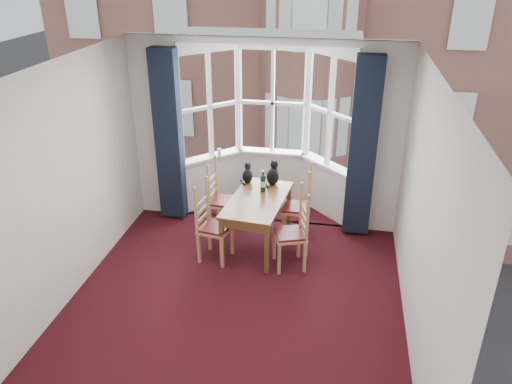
% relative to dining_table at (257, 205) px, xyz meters
% --- Properties ---
extents(floor, '(4.50, 4.50, 0.00)m').
position_rel_dining_table_xyz_m(floor, '(-0.03, -1.47, -0.65)').
color(floor, black).
rests_on(floor, ground).
extents(ceiling, '(4.50, 4.50, 0.00)m').
position_rel_dining_table_xyz_m(ceiling, '(-0.03, -1.47, 2.15)').
color(ceiling, white).
rests_on(ceiling, floor).
extents(wall_left, '(0.00, 4.50, 4.50)m').
position_rel_dining_table_xyz_m(wall_left, '(-2.03, -1.47, 0.75)').
color(wall_left, silver).
rests_on(wall_left, floor).
extents(wall_right, '(0.00, 4.50, 4.50)m').
position_rel_dining_table_xyz_m(wall_right, '(1.97, -1.47, 0.75)').
color(wall_right, silver).
rests_on(wall_right, floor).
extents(wall_near, '(4.00, 0.00, 4.00)m').
position_rel_dining_table_xyz_m(wall_near, '(-0.03, -3.72, 0.75)').
color(wall_near, silver).
rests_on(wall_near, floor).
extents(wall_back_pier_left, '(0.70, 0.12, 2.80)m').
position_rel_dining_table_xyz_m(wall_back_pier_left, '(-1.68, 0.78, 0.75)').
color(wall_back_pier_left, silver).
rests_on(wall_back_pier_left, floor).
extents(wall_back_pier_right, '(0.70, 0.12, 2.80)m').
position_rel_dining_table_xyz_m(wall_back_pier_right, '(1.62, 0.78, 0.75)').
color(wall_back_pier_right, silver).
rests_on(wall_back_pier_right, floor).
extents(bay_window, '(2.76, 0.94, 2.80)m').
position_rel_dining_table_xyz_m(bay_window, '(-0.03, 1.29, 0.75)').
color(bay_window, white).
rests_on(bay_window, floor).
extents(curtain_left, '(0.38, 0.22, 2.60)m').
position_rel_dining_table_xyz_m(curtain_left, '(-1.45, 0.60, 0.70)').
color(curtain_left, black).
rests_on(curtain_left, floor).
extents(curtain_right, '(0.38, 0.22, 2.60)m').
position_rel_dining_table_xyz_m(curtain_right, '(1.39, 0.60, 0.70)').
color(curtain_right, black).
rests_on(curtain_right, floor).
extents(dining_table, '(0.86, 1.42, 0.75)m').
position_rel_dining_table_xyz_m(dining_table, '(0.00, 0.00, 0.00)').
color(dining_table, brown).
rests_on(dining_table, floor).
extents(chair_left_near, '(0.46, 0.48, 0.92)m').
position_rel_dining_table_xyz_m(chair_left_near, '(-0.59, -0.44, -0.18)').
color(chair_left_near, tan).
rests_on(chair_left_near, floor).
extents(chair_left_far, '(0.42, 0.44, 0.92)m').
position_rel_dining_table_xyz_m(chair_left_far, '(-0.65, 0.33, -0.18)').
color(chair_left_far, tan).
rests_on(chair_left_far, floor).
extents(chair_right_near, '(0.51, 0.53, 0.92)m').
position_rel_dining_table_xyz_m(chair_right_near, '(0.60, -0.42, -0.18)').
color(chair_right_near, tan).
rests_on(chair_right_near, floor).
extents(chair_right_far, '(0.41, 0.43, 0.92)m').
position_rel_dining_table_xyz_m(chair_right_far, '(0.61, 0.33, -0.18)').
color(chair_right_far, tan).
rests_on(chair_right_far, floor).
extents(cat_left, '(0.18, 0.23, 0.30)m').
position_rel_dining_table_xyz_m(cat_left, '(-0.24, 0.52, 0.21)').
color(cat_left, black).
rests_on(cat_left, dining_table).
extents(cat_right, '(0.21, 0.28, 0.36)m').
position_rel_dining_table_xyz_m(cat_right, '(0.13, 0.53, 0.23)').
color(cat_right, black).
rests_on(cat_right, dining_table).
extents(wine_bottle, '(0.08, 0.08, 0.32)m').
position_rel_dining_table_xyz_m(wine_bottle, '(0.04, 0.25, 0.24)').
color(wine_bottle, black).
rests_on(wine_bottle, dining_table).
extents(candle_tall, '(0.06, 0.06, 0.13)m').
position_rel_dining_table_xyz_m(candle_tall, '(-0.82, 1.13, 0.29)').
color(candle_tall, white).
rests_on(candle_tall, bay_window).
extents(street, '(80.00, 80.00, 0.00)m').
position_rel_dining_table_xyz_m(street, '(-0.03, 30.78, -6.65)').
color(street, '#333335').
rests_on(street, ground).
extents(tenement_building, '(18.40, 7.80, 15.20)m').
position_rel_dining_table_xyz_m(tenement_building, '(-0.03, 12.54, 0.95)').
color(tenement_building, '#92594B').
rests_on(tenement_building, street).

